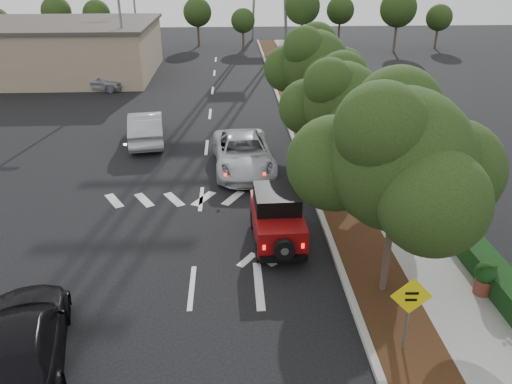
{
  "coord_description": "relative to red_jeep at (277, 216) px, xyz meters",
  "views": [
    {
      "loc": [
        1.26,
        -12.27,
        8.95
      ],
      "look_at": [
        2.07,
        3.0,
        1.68
      ],
      "focal_mm": 35.0,
      "sensor_mm": 36.0,
      "label": 1
    }
  ],
  "objects": [
    {
      "name": "ground",
      "position": [
        -2.75,
        -2.61,
        -0.93
      ],
      "size": [
        120.0,
        120.0,
        0.0
      ],
      "primitive_type": "plane",
      "color": "black",
      "rests_on": "ground"
    },
    {
      "name": "parked_suv",
      "position": [
        -11.13,
        22.03,
        -0.26
      ],
      "size": [
        4.23,
        2.43,
        1.36
      ],
      "primitive_type": "imported",
      "rotation": [
        0.0,
        0.0,
        1.35
      ],
      "color": "#97989E",
      "rests_on": "ground"
    },
    {
      "name": "commercial_building",
      "position": [
        -18.75,
        27.39,
        1.07
      ],
      "size": [
        22.0,
        12.0,
        4.0
      ],
      "primitive_type": "cube",
      "color": "gray",
      "rests_on": "ground"
    },
    {
      "name": "speed_hump_sign",
      "position": [
        2.64,
        -5.6,
        0.54
      ],
      "size": [
        1.0,
        0.1,
        2.13
      ],
      "rotation": [
        0.0,
        0.0,
        -0.05
      ],
      "color": "slate",
      "rests_on": "ground"
    },
    {
      "name": "planting_strip",
      "position": [
        2.85,
        9.39,
        -0.87
      ],
      "size": [
        1.8,
        70.0,
        0.12
      ],
      "primitive_type": "cube",
      "color": "black",
      "rests_on": "ground"
    },
    {
      "name": "hedge",
      "position": [
        6.15,
        9.39,
        -0.53
      ],
      "size": [
        0.8,
        70.0,
        0.8
      ],
      "primitive_type": "cube",
      "color": "black",
      "rests_on": "ground"
    },
    {
      "name": "street_tree_near",
      "position": [
        2.85,
        -3.11,
        -0.93
      ],
      "size": [
        3.8,
        3.8,
        5.92
      ],
      "primitive_type": null,
      "color": "black",
      "rests_on": "ground"
    },
    {
      "name": "light_pole_b",
      "position": [
        -10.25,
        35.39,
        -0.93
      ],
      "size": [
        2.0,
        0.22,
        9.0
      ],
      "primitive_type": null,
      "color": "slate",
      "rests_on": "ground"
    },
    {
      "name": "red_jeep",
      "position": [
        0.0,
        0.0,
        0.0
      ],
      "size": [
        1.7,
        3.64,
        1.84
      ],
      "rotation": [
        0.0,
        0.0,
        0.03
      ],
      "color": "black",
      "rests_on": "ground"
    },
    {
      "name": "black_suv_oncoming",
      "position": [
        -6.55,
        -5.56,
        -0.2
      ],
      "size": [
        3.14,
        5.37,
        1.46
      ],
      "primitive_type": "imported",
      "rotation": [
        0.0,
        0.0,
        3.37
      ],
      "color": "black",
      "rests_on": "ground"
    },
    {
      "name": "silver_suv_ahead",
      "position": [
        -0.95,
        6.43,
        -0.15
      ],
      "size": [
        2.96,
        5.78,
        1.56
      ],
      "primitive_type": "imported",
      "rotation": [
        0.0,
        0.0,
        0.07
      ],
      "color": "#B1B5BA",
      "rests_on": "ground"
    },
    {
      "name": "street_tree_mid",
      "position": [
        2.85,
        3.89,
        -0.93
      ],
      "size": [
        3.2,
        3.2,
        5.32
      ],
      "primitive_type": null,
      "color": "black",
      "rests_on": "ground"
    },
    {
      "name": "silver_sedan_oncoming",
      "position": [
        -5.93,
        10.45,
        -0.13
      ],
      "size": [
        2.37,
        5.07,
        1.61
      ],
      "primitive_type": "imported",
      "rotation": [
        0.0,
        0.0,
        3.28
      ],
      "color": "#A7A9AE",
      "rests_on": "ground"
    },
    {
      "name": "transmission_tower",
      "position": [
        3.25,
        45.39,
        -0.93
      ],
      "size": [
        7.0,
        4.0,
        28.0
      ],
      "primitive_type": null,
      "color": "slate",
      "rests_on": "ground"
    },
    {
      "name": "terracotta_planter",
      "position": [
        5.65,
        -3.48,
        -0.21
      ],
      "size": [
        0.62,
        0.62,
        1.07
      ],
      "rotation": [
        0.0,
        0.0,
        -0.14
      ],
      "color": "brown",
      "rests_on": "ground"
    },
    {
      "name": "sidewalk",
      "position": [
        4.75,
        9.39,
        -0.87
      ],
      "size": [
        2.0,
        70.0,
        0.12
      ],
      "primitive_type": "cube",
      "color": "gray",
      "rests_on": "ground"
    },
    {
      "name": "light_pole_a",
      "position": [
        -9.25,
        23.39,
        -0.93
      ],
      "size": [
        2.0,
        0.22,
        9.0
      ],
      "primitive_type": null,
      "color": "slate",
      "rests_on": "ground"
    },
    {
      "name": "curb",
      "position": [
        1.85,
        9.39,
        -0.86
      ],
      "size": [
        0.2,
        70.0,
        0.15
      ],
      "primitive_type": "cube",
      "color": "#9E9B93",
      "rests_on": "ground"
    },
    {
      "name": "street_tree_far",
      "position": [
        2.85,
        10.39,
        -0.93
      ],
      "size": [
        3.4,
        3.4,
        5.62
      ],
      "primitive_type": null,
      "color": "black",
      "rests_on": "ground"
    }
  ]
}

